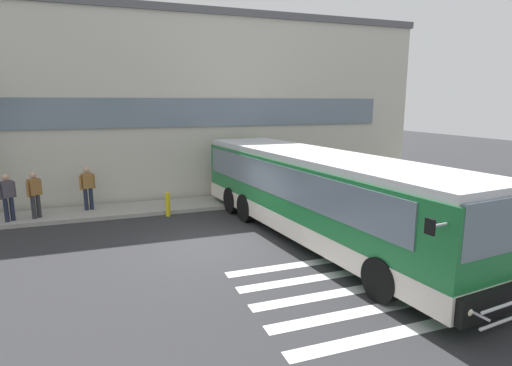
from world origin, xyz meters
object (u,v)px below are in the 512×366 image
passenger_near_column (8,195)px  passenger_at_curb_edge (88,186)px  bus_main_foreground (318,197)px  safety_bollard_yellow (168,205)px  passenger_by_doorway (35,193)px

passenger_near_column → passenger_at_curb_edge: (2.54, 0.74, 0.00)m
bus_main_foreground → passenger_near_column: 10.60m
bus_main_foreground → passenger_near_column: bus_main_foreground is taller
passenger_at_curb_edge → safety_bollard_yellow: passenger_at_curb_edge is taller
passenger_by_doorway → passenger_near_column: bearing=-170.7°
passenger_by_doorway → passenger_at_curb_edge: (1.73, 0.61, 0.00)m
passenger_near_column → passenger_by_doorway: (0.82, 0.13, 0.00)m
safety_bollard_yellow → passenger_at_curb_edge: bearing=153.1°
passenger_at_curb_edge → safety_bollard_yellow: 3.21m
passenger_near_column → safety_bollard_yellow: passenger_near_column is taller
passenger_at_curb_edge → bus_main_foreground: bearing=-39.6°
passenger_at_curb_edge → safety_bollard_yellow: size_ratio=1.86×
bus_main_foreground → passenger_near_column: size_ratio=7.49×
passenger_near_column → safety_bollard_yellow: bearing=-7.3°
bus_main_foreground → passenger_near_column: (-9.39, 4.91, -0.26)m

